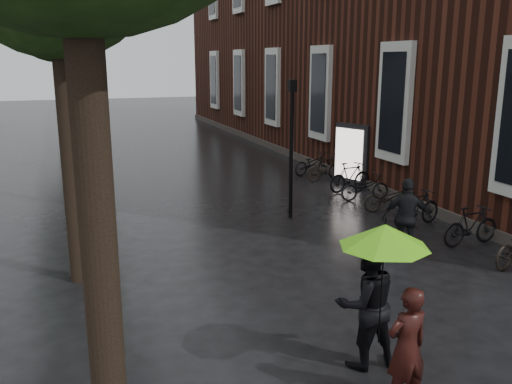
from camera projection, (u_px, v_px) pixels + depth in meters
name	position (u px, v px, depth m)	size (l,w,h in m)	color
brick_building	(380.00, 22.00, 25.58)	(10.20, 33.20, 12.00)	#38160F
person_burgundy	(407.00, 348.00, 6.70)	(0.59, 0.39, 1.61)	black
person_black	(366.00, 303.00, 7.59)	(0.92, 0.72, 1.89)	black
lime_umbrella	(385.00, 236.00, 6.89)	(1.18, 1.18, 1.74)	black
pedestrian_walking	(407.00, 218.00, 11.88)	(1.05, 0.44, 1.78)	black
parked_bicycles	(383.00, 192.00, 16.04)	(2.07, 10.89, 0.99)	black
ad_lightbox	(353.00, 155.00, 18.74)	(0.32, 1.40, 2.12)	black
lamp_post	(292.00, 136.00, 14.52)	(0.19, 0.19, 3.76)	black
cycle_sign	(103.00, 119.00, 21.56)	(0.16, 0.54, 2.96)	#262628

